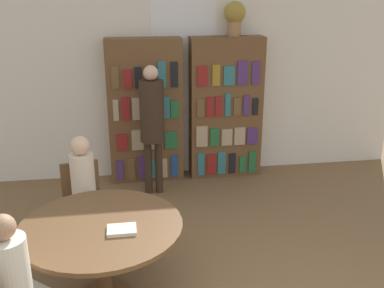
% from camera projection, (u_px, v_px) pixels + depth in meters
% --- Properties ---
extents(wall_back, '(6.40, 0.07, 3.00)m').
position_uv_depth(wall_back, '(184.00, 71.00, 6.31)').
color(wall_back, silver).
rests_on(wall_back, ground_plane).
extents(bookshelf_left, '(1.02, 0.34, 2.00)m').
position_uv_depth(bookshelf_left, '(145.00, 112.00, 6.22)').
color(bookshelf_left, brown).
rests_on(bookshelf_left, ground_plane).
extents(bookshelf_right, '(1.02, 0.34, 2.00)m').
position_uv_depth(bookshelf_right, '(226.00, 108.00, 6.38)').
color(bookshelf_right, brown).
rests_on(bookshelf_right, ground_plane).
extents(flower_vase, '(0.29, 0.29, 0.46)m').
position_uv_depth(flower_vase, '(235.00, 16.00, 5.98)').
color(flower_vase, '#997047').
rests_on(flower_vase, bookshelf_right).
extents(reading_table, '(1.40, 1.40, 0.72)m').
position_uv_depth(reading_table, '(101.00, 234.00, 3.85)').
color(reading_table, brown).
rests_on(reading_table, ground_plane).
extents(chair_left_side, '(0.48, 0.48, 0.87)m').
position_uv_depth(chair_left_side, '(83.00, 199.00, 4.80)').
color(chair_left_side, brown).
rests_on(chair_left_side, ground_plane).
extents(seated_reader_left, '(0.31, 0.38, 1.23)m').
position_uv_depth(seated_reader_left, '(84.00, 188.00, 4.57)').
color(seated_reader_left, beige).
rests_on(seated_reader_left, ground_plane).
extents(seated_reader_right, '(0.42, 0.42, 1.22)m').
position_uv_depth(seated_reader_right, '(16.00, 280.00, 3.13)').
color(seated_reader_right, silver).
rests_on(seated_reader_right, ground_plane).
extents(librarian_standing, '(0.31, 0.58, 1.72)m').
position_uv_depth(librarian_standing, '(152.00, 117.00, 5.74)').
color(librarian_standing, '#332319').
rests_on(librarian_standing, ground_plane).
extents(open_book_on_table, '(0.24, 0.18, 0.03)m').
position_uv_depth(open_book_on_table, '(122.00, 230.00, 3.70)').
color(open_book_on_table, silver).
rests_on(open_book_on_table, reading_table).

